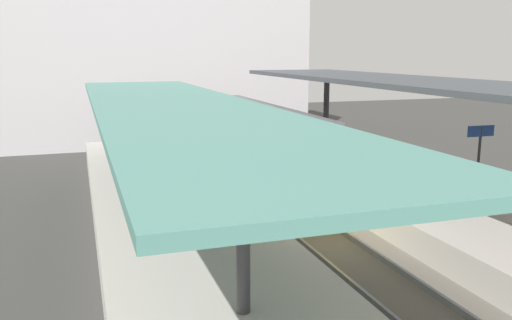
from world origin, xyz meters
The scene contains 13 objects.
ground_plane centered at (0.00, 0.00, 0.00)m, with size 80.00×80.00×0.00m, color #383835.
platform_left centered at (-3.80, 0.00, 0.50)m, with size 4.40×28.00×1.00m, color #ADA8A0.
platform_right centered at (3.80, 0.00, 0.50)m, with size 4.40×28.00×1.00m, color #ADA8A0.
track_ballast centered at (0.00, 0.00, 0.10)m, with size 3.20×28.00×0.20m, color #59544C.
rail_near_side centered at (-0.72, 0.00, 0.27)m, with size 0.08×28.00×0.14m, color slate.
rail_far_side centered at (0.72, 0.00, 0.27)m, with size 0.08×28.00×0.14m, color slate.
commuter_train centered at (0.00, 6.26, 1.73)m, with size 2.78×11.46×3.10m.
canopy_left centered at (-3.80, 1.40, 3.88)m, with size 4.18×21.00×2.99m.
canopy_right centered at (3.80, 1.40, 4.34)m, with size 4.18×21.00×3.46m.
platform_bench centered at (2.80, 3.82, 1.46)m, with size 1.40×0.41×0.86m.
platform_sign centered at (4.86, -0.35, 2.62)m, with size 0.90×0.08×2.21m.
litter_bin centered at (4.51, -1.34, 1.40)m, with size 0.44×0.44×0.80m, color maroon.
station_building_backdrop centered at (-1.88, 20.00, 5.50)m, with size 18.00×6.00×11.00m, color #B7B2B7.
Camera 1 is at (-6.22, -12.81, 5.29)m, focal length 37.29 mm.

